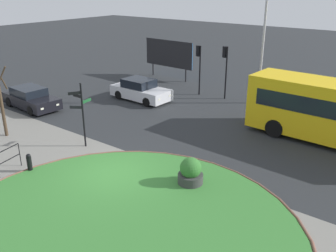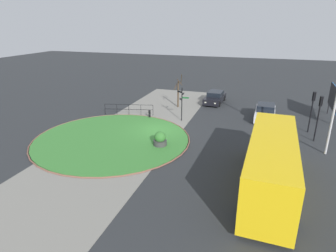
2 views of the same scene
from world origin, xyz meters
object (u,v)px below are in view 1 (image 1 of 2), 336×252
at_px(bollard_foreground, 29,163).
at_px(planter_near_signpost, 191,173).
at_px(street_tree_bare, 2,106).
at_px(car_far_lane, 31,98).
at_px(traffic_light_near, 225,61).
at_px(signpost_directional, 82,110).
at_px(traffic_light_far, 199,59).
at_px(billboard_left, 169,54).
at_px(car_near_lane, 140,90).
at_px(lamppost_tall, 264,29).

xyz_separation_m(bollard_foreground, planter_near_signpost, (6.34, 3.39, 0.10)).
distance_m(planter_near_signpost, street_tree_bare, 11.26).
xyz_separation_m(car_far_lane, traffic_light_near, (9.24, 9.75, 2.10)).
relative_size(signpost_directional, car_far_lane, 0.72).
distance_m(bollard_foreground, planter_near_signpost, 7.19).
xyz_separation_m(bollard_foreground, traffic_light_far, (-0.74, 14.93, 2.22)).
bearing_deg(bollard_foreground, planter_near_signpost, 28.09).
xyz_separation_m(car_far_lane, billboard_left, (2.45, 12.13, 1.49)).
relative_size(car_near_lane, lamppost_tall, 0.47).
bearing_deg(street_tree_bare, planter_near_signpost, 8.79).
bearing_deg(billboard_left, car_near_lane, -67.94).
height_order(bollard_foreground, traffic_light_far, traffic_light_far).
bearing_deg(lamppost_tall, car_far_lane, -139.03).
relative_size(car_near_lane, planter_near_signpost, 3.62).
bearing_deg(traffic_light_near, street_tree_bare, 78.80).
bearing_deg(traffic_light_near, signpost_directional, 95.53).
height_order(traffic_light_near, billboard_left, traffic_light_near).
relative_size(car_near_lane, car_far_lane, 0.96).
xyz_separation_m(billboard_left, street_tree_bare, (0.74, -15.84, -0.41)).
relative_size(signpost_directional, street_tree_bare, 0.88).
bearing_deg(traffic_light_far, car_far_lane, 66.68).
height_order(signpost_directional, car_near_lane, signpost_directional).
distance_m(car_near_lane, planter_near_signpost, 12.35).
xyz_separation_m(car_near_lane, planter_near_signpost, (9.57, -7.80, -0.15)).
relative_size(signpost_directional, bollard_foreground, 3.82).
bearing_deg(traffic_light_far, signpost_directional, 106.22).
bearing_deg(car_near_lane, traffic_light_near, 42.68).
bearing_deg(signpost_directional, street_tree_bare, -159.71).
distance_m(traffic_light_far, planter_near_signpost, 13.71).
relative_size(traffic_light_near, street_tree_bare, 0.98).
height_order(signpost_directional, billboard_left, signpost_directional).
height_order(car_near_lane, planter_near_signpost, car_near_lane).
bearing_deg(lamppost_tall, planter_near_signpost, -78.32).
bearing_deg(signpost_directional, lamppost_tall, 71.73).
distance_m(bollard_foreground, car_near_lane, 11.65).
height_order(car_far_lane, traffic_light_far, traffic_light_far).
relative_size(bollard_foreground, lamppost_tall, 0.09).
bearing_deg(car_far_lane, car_near_lane, 55.16).
relative_size(car_near_lane, traffic_light_far, 1.23).
bearing_deg(lamppost_tall, traffic_light_near, -169.89).
xyz_separation_m(car_far_lane, traffic_light_far, (7.17, 9.54, 2.01)).
height_order(signpost_directional, street_tree_bare, street_tree_bare).
bearing_deg(car_near_lane, bollard_foreground, -72.07).
xyz_separation_m(traffic_light_near, billboard_left, (-6.79, 2.38, -0.61)).
relative_size(car_far_lane, street_tree_bare, 1.21).
distance_m(car_far_lane, lamppost_tall, 16.16).
relative_size(car_far_lane, traffic_light_far, 1.28).
relative_size(traffic_light_near, planter_near_signpost, 3.04).
bearing_deg(street_tree_bare, car_far_lane, 130.70).
bearing_deg(billboard_left, signpost_directional, -67.07).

